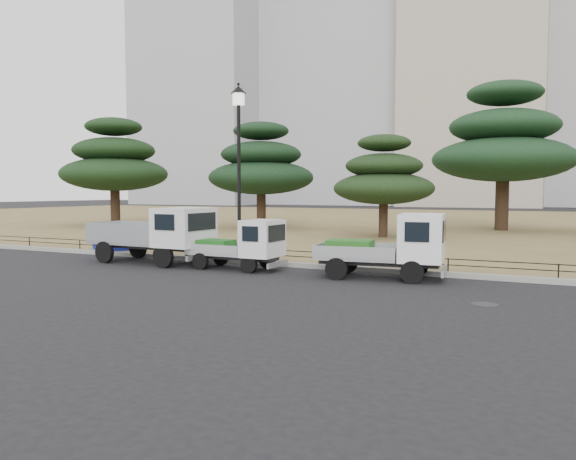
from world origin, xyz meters
The scene contains 16 objects.
ground centered at (0.00, 0.00, 0.00)m, with size 220.00×220.00×0.00m, color black.
lawn centered at (0.00, 30.60, 0.07)m, with size 120.00×56.00×0.15m, color olive.
curb centered at (0.00, 2.60, 0.08)m, with size 120.00×0.25×0.16m, color gray.
truck_large centered at (-4.89, 1.41, 1.11)m, with size 4.65×2.01×2.00m.
truck_kei_front centered at (-1.35, 1.32, 0.82)m, with size 3.14×1.39×1.65m.
truck_kei_rear centered at (3.53, 1.55, 0.96)m, with size 3.82×1.98×1.92m.
street_lamp centered at (-2.38, 2.90, 4.30)m, with size 0.55×0.55×6.14m.
pipe_fence centered at (0.00, 2.75, 0.44)m, with size 38.00×0.04×0.40m.
tarp_pile centered at (-8.57, 3.11, 0.53)m, with size 1.74×1.55×0.96m.
manhole centered at (6.50, -1.20, 0.01)m, with size 0.60×0.60×0.01m, color #2D2D30.
pine_west_far centered at (-20.45, 16.18, 4.51)m, with size 7.49×7.49×7.56m.
pine_west_near centered at (-9.57, 17.88, 4.12)m, with size 6.89×6.89×6.89m.
pine_center_left centered at (-0.29, 14.16, 3.24)m, with size 5.26×5.26×5.35m.
pine_center_right centered at (4.84, 22.41, 5.40)m, with size 8.55×8.55×9.07m.
tower_far_west centered at (-55.00, 80.00, 32.50)m, with size 24.00×20.00×65.00m, color #A0A0A5.
tower_center_left centered at (-5.00, 85.00, 27.50)m, with size 22.00×20.00×55.00m, color #AAA08C.
Camera 1 is at (7.91, -14.47, 2.58)m, focal length 35.00 mm.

